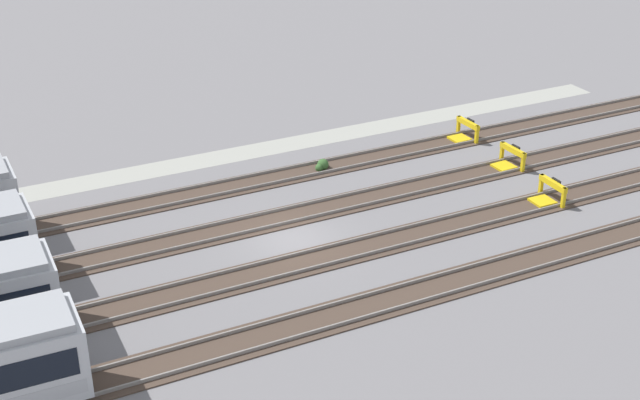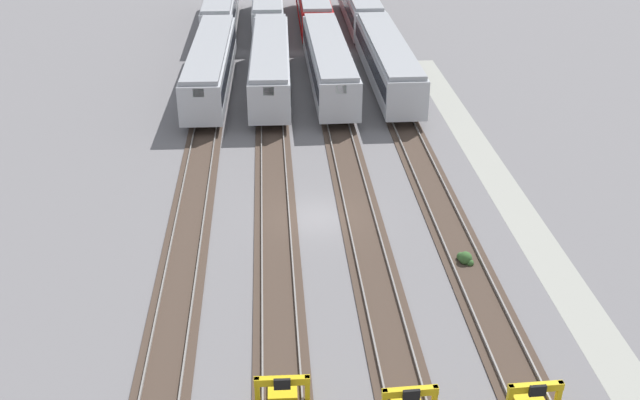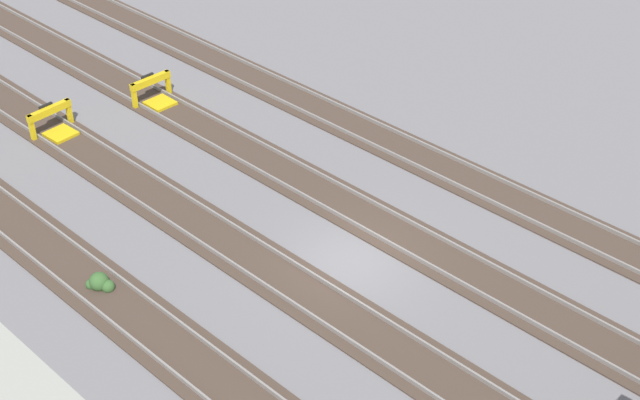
% 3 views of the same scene
% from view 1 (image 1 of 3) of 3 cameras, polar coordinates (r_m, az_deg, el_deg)
% --- Properties ---
extents(ground_plane, '(400.00, 400.00, 0.00)m').
position_cam_1_polar(ground_plane, '(42.37, -1.76, -2.57)').
color(ground_plane, slate).
extents(service_walkway, '(54.00, 2.00, 0.01)m').
position_cam_1_polar(service_walkway, '(51.28, -6.80, 2.65)').
color(service_walkway, '#9E9E93').
rests_on(service_walkway, ground).
extents(rail_track_nearest, '(90.00, 2.24, 0.21)m').
position_cam_1_polar(rail_track_nearest, '(47.83, -5.13, 0.97)').
color(rail_track_nearest, '#47382D').
rests_on(rail_track_nearest, ground).
extents(rail_track_near_inner, '(90.00, 2.24, 0.21)m').
position_cam_1_polar(rail_track_near_inner, '(44.14, -2.98, -1.26)').
color(rail_track_near_inner, '#47382D').
rests_on(rail_track_near_inner, ground).
extents(rail_track_middle, '(90.00, 2.24, 0.21)m').
position_cam_1_polar(rail_track_middle, '(40.59, -0.43, -3.88)').
color(rail_track_middle, '#47382D').
rests_on(rail_track_middle, ground).
extents(rail_track_far_inner, '(90.00, 2.24, 0.21)m').
position_cam_1_polar(rail_track_far_inner, '(37.25, 2.61, -6.98)').
color(rail_track_far_inner, '#47382D').
rests_on(rail_track_far_inner, ground).
extents(bumper_stop_nearest_track, '(1.37, 2.01, 1.22)m').
position_cam_1_polar(bumper_stop_nearest_track, '(54.03, 9.21, 4.34)').
color(bumper_stop_nearest_track, gold).
rests_on(bumper_stop_nearest_track, ground).
extents(bumper_stop_near_inner_track, '(1.37, 2.01, 1.22)m').
position_cam_1_polar(bumper_stop_near_inner_track, '(50.73, 12.00, 2.59)').
color(bumper_stop_near_inner_track, gold).
rests_on(bumper_stop_near_inner_track, ground).
extents(bumper_stop_middle_track, '(1.36, 2.00, 1.22)m').
position_cam_1_polar(bumper_stop_middle_track, '(47.14, 14.40, 0.42)').
color(bumper_stop_middle_track, gold).
rests_on(bumper_stop_middle_track, ground).
extents(weed_clump, '(0.92, 0.70, 0.64)m').
position_cam_1_polar(weed_clump, '(49.50, 0.15, 2.24)').
color(weed_clump, '#38602D').
rests_on(weed_clump, ground).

